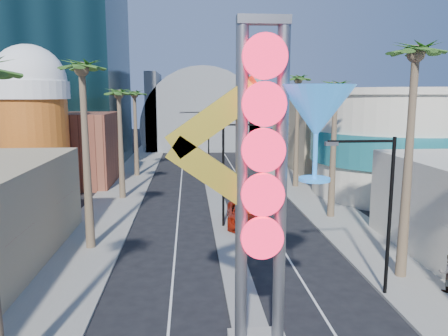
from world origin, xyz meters
TOP-DOWN VIEW (x-y plane):
  - sidewalk_west at (-9.50, 35.00)m, footprint 5.00×100.00m
  - sidewalk_east at (9.50, 35.00)m, footprint 5.00×100.00m
  - median at (0.00, 38.00)m, footprint 1.60×84.00m
  - brick_filler_west at (-16.00, 38.00)m, footprint 10.00×10.00m
  - filler_east at (16.00, 48.00)m, footprint 10.00×20.00m
  - beer_mug at (-17.00, 30.00)m, footprint 7.00×7.00m
  - turquoise_building at (18.00, 30.00)m, footprint 16.60×16.60m
  - canopy at (0.00, 72.00)m, footprint 22.00×16.00m
  - neon_sign at (0.82, 2.96)m, footprint 6.53×2.60m
  - streetlight_0 at (0.55, 20.00)m, footprint 3.79×0.25m
  - streetlight_1 at (-0.55, 44.00)m, footprint 3.79×0.25m
  - streetlight_2 at (6.72, 8.00)m, footprint 3.45×0.25m
  - palm_1 at (-9.00, 16.00)m, footprint 2.40×2.40m
  - palm_2 at (-9.00, 30.00)m, footprint 2.40×2.40m
  - palm_3 at (-9.00, 42.00)m, footprint 2.40×2.40m
  - palm_5 at (9.00, 10.00)m, footprint 2.40×2.40m
  - palm_6 at (9.00, 22.00)m, footprint 2.40×2.40m
  - palm_7 at (9.00, 34.00)m, footprint 2.40×2.40m
  - red_pickup at (1.77, 20.57)m, footprint 3.33×6.34m

SIDE VIEW (x-z plane):
  - sidewalk_west at x=-9.50m, z-range 0.00..0.15m
  - sidewalk_east at x=9.50m, z-range 0.00..0.15m
  - median at x=0.00m, z-range 0.00..0.15m
  - red_pickup at x=1.77m, z-range 0.00..1.70m
  - brick_filler_west at x=-16.00m, z-range 0.00..8.00m
  - canopy at x=0.00m, z-range -6.69..15.31m
  - streetlight_2 at x=6.72m, z-range 0.83..8.83m
  - streetlight_0 at x=0.55m, z-range 0.88..8.88m
  - streetlight_1 at x=-0.55m, z-range 0.88..8.88m
  - filler_east at x=16.00m, z-range 0.00..10.00m
  - turquoise_building at x=18.00m, z-range -0.05..10.55m
  - neon_sign at x=0.82m, z-range 1.03..13.58m
  - beer_mug at x=-17.00m, z-range 0.59..15.09m
  - palm_2 at x=-9.00m, z-range 3.88..15.08m
  - palm_3 at x=-9.00m, z-range 3.88..15.08m
  - palm_6 at x=9.00m, z-range 4.08..15.78m
  - palm_1 at x=-9.00m, z-range 4.47..17.17m
  - palm_7 at x=9.00m, z-range 4.47..17.17m
  - palm_5 at x=9.00m, z-range 4.67..17.87m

